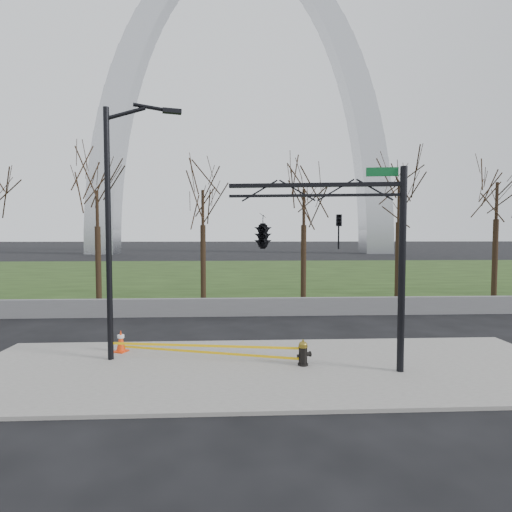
{
  "coord_description": "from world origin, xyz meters",
  "views": [
    {
      "loc": [
        -0.97,
        -11.61,
        4.04
      ],
      "look_at": [
        -0.32,
        2.0,
        3.33
      ],
      "focal_mm": 27.65,
      "sensor_mm": 36.0,
      "label": 1
    }
  ],
  "objects_px": {
    "traffic_cone": "(121,341)",
    "street_light": "(116,215)",
    "fire_hydrant": "(303,353)",
    "traffic_signal_mast": "(289,232)"
  },
  "relations": [
    {
      "from": "traffic_cone",
      "to": "street_light",
      "type": "height_order",
      "value": "street_light"
    },
    {
      "from": "fire_hydrant",
      "to": "traffic_signal_mast",
      "type": "relative_size",
      "value": 0.13
    },
    {
      "from": "fire_hydrant",
      "to": "traffic_signal_mast",
      "type": "distance_m",
      "value": 3.72
    },
    {
      "from": "traffic_cone",
      "to": "fire_hydrant",
      "type": "bearing_deg",
      "value": -15.69
    },
    {
      "from": "fire_hydrant",
      "to": "traffic_signal_mast",
      "type": "xyz_separation_m",
      "value": [
        -0.48,
        -0.22,
        3.69
      ]
    },
    {
      "from": "traffic_signal_mast",
      "to": "street_light",
      "type": "bearing_deg",
      "value": 175.73
    },
    {
      "from": "street_light",
      "to": "traffic_signal_mast",
      "type": "height_order",
      "value": "street_light"
    },
    {
      "from": "traffic_signal_mast",
      "to": "fire_hydrant",
      "type": "bearing_deg",
      "value": 32.05
    },
    {
      "from": "fire_hydrant",
      "to": "traffic_signal_mast",
      "type": "height_order",
      "value": "traffic_signal_mast"
    },
    {
      "from": "traffic_cone",
      "to": "traffic_signal_mast",
      "type": "bearing_deg",
      "value": -19.07
    }
  ]
}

